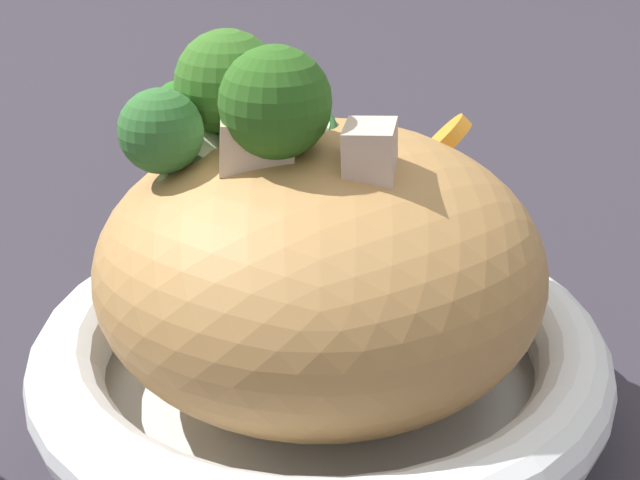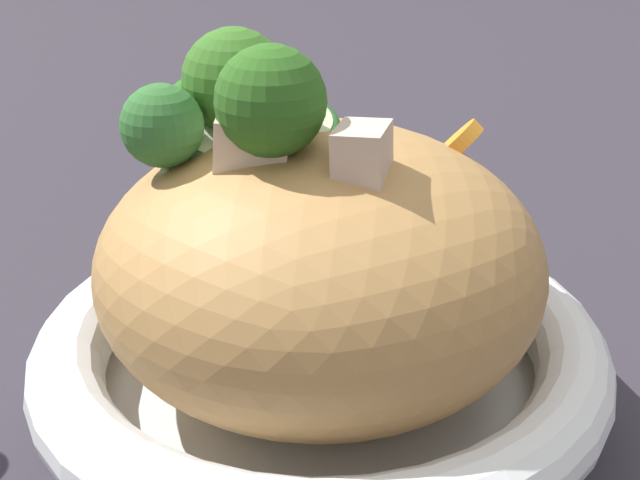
# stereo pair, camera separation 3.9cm
# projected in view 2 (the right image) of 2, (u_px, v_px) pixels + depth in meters

# --- Properties ---
(ground_plane) EXTENTS (3.00, 3.00, 0.00)m
(ground_plane) POSITION_uv_depth(u_px,v_px,m) (320.00, 407.00, 0.42)
(ground_plane) COLOR #2F2B34
(serving_bowl) EXTENTS (0.27, 0.27, 0.05)m
(serving_bowl) POSITION_uv_depth(u_px,v_px,m) (320.00, 362.00, 0.41)
(serving_bowl) COLOR white
(serving_bowl) RESTS_ON ground_plane
(noodle_heap) EXTENTS (0.20, 0.20, 0.12)m
(noodle_heap) POSITION_uv_depth(u_px,v_px,m) (320.00, 264.00, 0.39)
(noodle_heap) COLOR tan
(noodle_heap) RESTS_ON serving_bowl
(broccoli_florets) EXTENTS (0.11, 0.10, 0.07)m
(broccoli_florets) POSITION_uv_depth(u_px,v_px,m) (234.00, 102.00, 0.37)
(broccoli_florets) COLOR #9CC470
(broccoli_florets) RESTS_ON serving_bowl
(carrot_coins) EXTENTS (0.09, 0.08, 0.04)m
(carrot_coins) POSITION_uv_depth(u_px,v_px,m) (373.00, 133.00, 0.39)
(carrot_coins) COLOR orange
(carrot_coins) RESTS_ON serving_bowl
(zucchini_slices) EXTENTS (0.11, 0.10, 0.05)m
(zucchini_slices) POSITION_uv_depth(u_px,v_px,m) (245.00, 130.00, 0.39)
(zucchini_slices) COLOR beige
(zucchini_slices) RESTS_ON serving_bowl
(chicken_chunks) EXTENTS (0.08, 0.04, 0.02)m
(chicken_chunks) POSITION_uv_depth(u_px,v_px,m) (293.00, 145.00, 0.35)
(chicken_chunks) COLOR beige
(chicken_chunks) RESTS_ON serving_bowl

